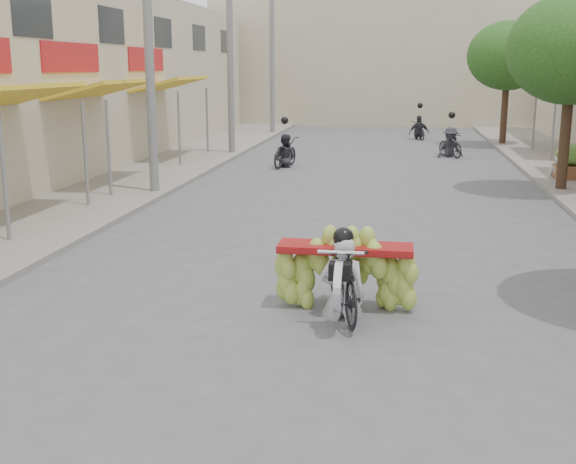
{
  "coord_description": "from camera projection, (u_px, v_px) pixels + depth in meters",
  "views": [
    {
      "loc": [
        1.06,
        -6.26,
        3.36
      ],
      "look_at": [
        -0.45,
        3.43,
        1.1
      ],
      "focal_mm": 45.0,
      "sensor_mm": 36.0,
      "label": 1
    }
  ],
  "objects": [
    {
      "name": "bg_motorbike_a",
      "position": [
        285.0,
        146.0,
        24.5
      ],
      "size": [
        1.02,
        1.85,
        1.95
      ],
      "color": "black",
      "rests_on": "ground"
    },
    {
      "name": "ground",
      "position": [
        280.0,
        424.0,
        6.94
      ],
      "size": [
        120.0,
        120.0,
        0.0
      ],
      "primitive_type": "plane",
      "color": "#55565A",
      "rests_on": "ground"
    },
    {
      "name": "utility_pole_back",
      "position": [
        272.0,
        53.0,
        35.74
      ],
      "size": [
        0.6,
        0.24,
        8.0
      ],
      "color": "slate",
      "rests_on": "ground"
    },
    {
      "name": "utility_pole_far",
      "position": [
        230.0,
        48.0,
        27.07
      ],
      "size": [
        0.6,
        0.24,
        8.0
      ],
      "color": "slate",
      "rests_on": "ground"
    },
    {
      "name": "street_tree_mid",
      "position": [
        572.0,
        50.0,
        18.76
      ],
      "size": [
        3.4,
        3.4,
        5.25
      ],
      "color": "#3A2719",
      "rests_on": "ground"
    },
    {
      "name": "bg_motorbike_b",
      "position": [
        451.0,
        134.0,
        27.14
      ],
      "size": [
        1.19,
        1.57,
        1.95
      ],
      "color": "black",
      "rests_on": "ground"
    },
    {
      "name": "banana_motorbike",
      "position": [
        344.0,
        264.0,
        9.89
      ],
      "size": [
        2.2,
        1.93,
        2.13
      ],
      "color": "black",
      "rests_on": "ground"
    },
    {
      "name": "utility_pole_mid",
      "position": [
        148.0,
        40.0,
        18.41
      ],
      "size": [
        0.6,
        0.24,
        8.0
      ],
      "color": "slate",
      "rests_on": "ground"
    },
    {
      "name": "bg_motorbike_c",
      "position": [
        419.0,
        122.0,
        33.72
      ],
      "size": [
        1.08,
        1.57,
        1.95
      ],
      "color": "black",
      "rests_on": "ground"
    },
    {
      "name": "sidewalk_left",
      "position": [
        138.0,
        175.0,
        22.43
      ],
      "size": [
        4.0,
        60.0,
        0.12
      ],
      "primitive_type": "cube",
      "color": "gray",
      "rests_on": "ground"
    },
    {
      "name": "pedestrian",
      "position": [
        562.0,
        152.0,
        21.31
      ],
      "size": [
        0.78,
        0.47,
        1.55
      ],
      "rotation": [
        0.0,
        0.0,
        3.12
      ],
      "color": "silver",
      "rests_on": "ground"
    },
    {
      "name": "far_building",
      "position": [
        385.0,
        64.0,
        42.75
      ],
      "size": [
        20.0,
        6.0,
        7.0
      ],
      "primitive_type": "cube",
      "color": "#BFB397",
      "rests_on": "ground"
    },
    {
      "name": "street_tree_far",
      "position": [
        508.0,
        56.0,
        30.32
      ],
      "size": [
        3.4,
        3.4,
        5.25
      ],
      "color": "#3A2719",
      "rests_on": "ground"
    },
    {
      "name": "produce_crate_far",
      "position": [
        576.0,
        158.0,
        21.26
      ],
      "size": [
        1.2,
        0.88,
        1.16
      ],
      "color": "brown",
      "rests_on": "ground"
    }
  ]
}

